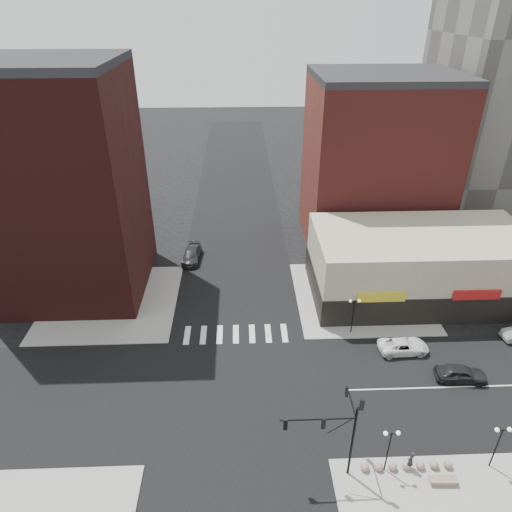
{
  "coord_description": "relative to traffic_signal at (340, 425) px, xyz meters",
  "views": [
    {
      "loc": [
        0.6,
        -29.24,
        30.93
      ],
      "look_at": [
        1.91,
        5.47,
        11.0
      ],
      "focal_mm": 32.0,
      "sensor_mm": 36.0,
      "label": 1
    }
  ],
  "objects": [
    {
      "name": "ground",
      "position": [
        -7.24,
        7.83,
        -4.96
      ],
      "size": [
        240.0,
        240.0,
        0.0
      ],
      "primitive_type": "plane",
      "color": "black",
      "rests_on": "ground"
    },
    {
      "name": "road_ew",
      "position": [
        -7.24,
        7.83,
        -4.95
      ],
      "size": [
        200.0,
        14.0,
        0.02
      ],
      "primitive_type": "cube",
      "color": "black",
      "rests_on": "ground"
    },
    {
      "name": "road_ns",
      "position": [
        -7.24,
        7.83,
        -4.95
      ],
      "size": [
        14.0,
        200.0,
        0.02
      ],
      "primitive_type": "cube",
      "color": "black",
      "rests_on": "ground"
    },
    {
      "name": "sidewalk_nw",
      "position": [
        -21.74,
        22.33,
        -4.9
      ],
      "size": [
        15.0,
        15.0,
        0.12
      ],
      "primitive_type": "cube",
      "color": "gray",
      "rests_on": "ground"
    },
    {
      "name": "sidewalk_ne",
      "position": [
        7.26,
        22.33,
        -4.9
      ],
      "size": [
        15.0,
        15.0,
        0.12
      ],
      "primitive_type": "cube",
      "color": "gray",
      "rests_on": "ground"
    },
    {
      "name": "building_nw",
      "position": [
        -26.24,
        26.33,
        7.54
      ],
      "size": [
        16.0,
        15.0,
        25.0
      ],
      "primitive_type": "cube",
      "color": "#3B1312",
      "rests_on": "ground"
    },
    {
      "name": "building_nw_low",
      "position": [
        -39.24,
        41.83,
        1.04
      ],
      "size": [
        20.0,
        18.0,
        12.0
      ],
      "primitive_type": "cube",
      "color": "#3B1312",
      "rests_on": "ground"
    },
    {
      "name": "building_ne_midrise",
      "position": [
        11.76,
        37.33,
        6.04
      ],
      "size": [
        18.0,
        15.0,
        22.0
      ],
      "primitive_type": "cube",
      "color": "maroon",
      "rests_on": "ground"
    },
    {
      "name": "building_ne_row",
      "position": [
        13.76,
        22.83,
        -1.66
      ],
      "size": [
        24.2,
        12.2,
        8.0
      ],
      "color": "#BDB496",
      "rests_on": "ground"
    },
    {
      "name": "traffic_signal",
      "position": [
        0.0,
        0.0,
        0.0
      ],
      "size": [
        5.59,
        3.09,
        7.77
      ],
      "color": "black",
      "rests_on": "ground"
    },
    {
      "name": "street_lamp_se_a",
      "position": [
        3.76,
        -0.17,
        -1.67
      ],
      "size": [
        1.22,
        0.32,
        4.16
      ],
      "color": "black",
      "rests_on": "sidewalk_se"
    },
    {
      "name": "street_lamp_se_b",
      "position": [
        11.76,
        -0.17,
        -1.67
      ],
      "size": [
        1.22,
        0.32,
        4.16
      ],
      "color": "black",
      "rests_on": "sidewalk_se"
    },
    {
      "name": "street_lamp_ne",
      "position": [
        4.76,
        15.83,
        -1.67
      ],
      "size": [
        1.22,
        0.32,
        4.16
      ],
      "color": "black",
      "rests_on": "sidewalk_ne"
    },
    {
      "name": "bollard_row",
      "position": [
        5.41,
        -0.17,
        -4.52
      ],
      "size": [
        6.93,
        0.63,
        0.63
      ],
      "color": "#8D6B61",
      "rests_on": "sidewalk_se"
    },
    {
      "name": "white_suv",
      "position": [
        9.31,
        12.76,
        -4.27
      ],
      "size": [
        5.05,
        2.5,
        1.38
      ],
      "primitive_type": "imported",
      "rotation": [
        0.0,
        0.0,
        1.62
      ],
      "color": "white",
      "rests_on": "ground"
    },
    {
      "name": "dark_sedan_east",
      "position": [
        13.34,
        8.74,
        -4.18
      ],
      "size": [
        4.78,
        2.38,
        1.56
      ],
      "primitive_type": "imported",
      "rotation": [
        0.0,
        0.0,
        1.45
      ],
      "color": "black",
      "rests_on": "ground"
    },
    {
      "name": "dark_sedan_north",
      "position": [
        -13.2,
        31.73,
        -4.17
      ],
      "size": [
        2.61,
        5.59,
        1.58
      ],
      "primitive_type": "imported",
      "rotation": [
        0.0,
        0.0,
        -0.07
      ],
      "color": "black",
      "rests_on": "ground"
    },
    {
      "name": "pedestrian",
      "position": [
        5.62,
        -0.17,
        -3.94
      ],
      "size": [
        0.78,
        0.73,
        1.8
      ],
      "primitive_type": "imported",
      "rotation": [
        0.0,
        0.0,
        3.74
      ],
      "color": "black",
      "rests_on": "sidewalk_se"
    },
    {
      "name": "stone_bench",
      "position": [
        7.68,
        -1.44,
        -4.59
      ],
      "size": [
        2.04,
        0.71,
        0.47
      ],
      "rotation": [
        0.0,
        0.0,
        -0.05
      ],
      "color": "#8E6E62",
      "rests_on": "sidewalk_se"
    }
  ]
}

